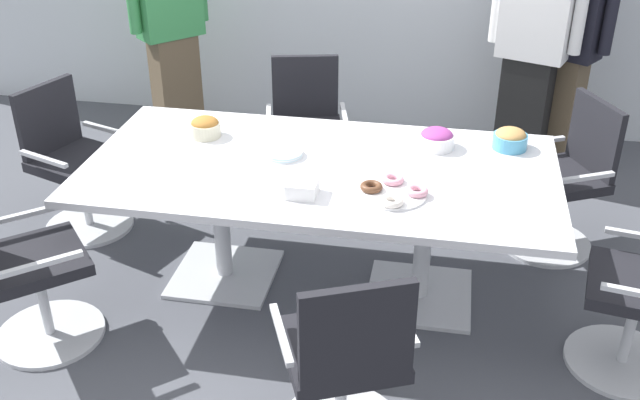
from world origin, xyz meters
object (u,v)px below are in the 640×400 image
object	(u,v)px
person_standing_1	(533,44)
plate_stack	(284,153)
snack_bowl_cookies	(510,139)
snack_bowl_candy_mix	(437,138)
snack_bowl_pretzels	(205,127)
office_chair_1	(563,184)
office_chair_3	(74,167)
person_standing_2	(566,43)
office_chair_4	(25,273)
office_chair_5	(345,368)
office_chair_2	(306,137)
donut_platter	(393,191)
napkin_pile	(302,188)
person_standing_0	(170,23)
conference_table	(320,187)

from	to	relation	value
person_standing_1	plate_stack	bearing A→B (deg)	69.03
snack_bowl_cookies	snack_bowl_candy_mix	size ratio (longest dim) A/B	0.95
snack_bowl_pretzels	office_chair_1	bearing A→B (deg)	12.74
office_chair_3	person_standing_2	distance (m)	3.28
plate_stack	snack_bowl_pretzels	bearing A→B (deg)	160.85
office_chair_3	office_chair_4	xyz separation A→B (m)	(0.29, -1.09, 0.00)
person_standing_1	office_chair_5	bearing A→B (deg)	93.43
office_chair_2	donut_platter	xyz separation A→B (m)	(0.69, -1.33, 0.36)
office_chair_5	napkin_pile	xyz separation A→B (m)	(-0.33, 0.77, 0.38)
person_standing_0	person_standing_1	distance (m)	2.50
office_chair_2	person_standing_2	size ratio (longest dim) A/B	0.51
person_standing_0	napkin_pile	size ratio (longest dim) A/B	12.88
office_chair_3	snack_bowl_pretzels	distance (m)	1.00
office_chair_5	conference_table	bearing A→B (deg)	82.07
conference_table	office_chair_3	distance (m)	1.66
office_chair_1	office_chair_3	xyz separation A→B (m)	(-2.91, -0.32, 0.00)
conference_table	person_standing_2	world-z (taller)	person_standing_2
conference_table	snack_bowl_cookies	bearing A→B (deg)	22.36
person_standing_0	napkin_pile	xyz separation A→B (m)	(1.35, -1.91, -0.18)
snack_bowl_pretzels	donut_platter	distance (m)	1.19
office_chair_5	snack_bowl_cookies	distance (m)	1.66
office_chair_1	snack_bowl_pretzels	size ratio (longest dim) A/B	5.35
office_chair_4	person_standing_1	xyz separation A→B (m)	(2.43, 2.29, 0.56)
office_chair_3	person_standing_2	xyz separation A→B (m)	(2.95, 1.34, 0.54)
office_chair_3	snack_bowl_pretzels	size ratio (longest dim) A/B	5.35
snack_bowl_pretzels	snack_bowl_candy_mix	distance (m)	1.26
office_chair_2	person_standing_1	world-z (taller)	person_standing_1
office_chair_3	plate_stack	world-z (taller)	office_chair_3
snack_bowl_pretzels	donut_platter	world-z (taller)	snack_bowl_pretzels
office_chair_2	plate_stack	size ratio (longest dim) A/B	4.62
conference_table	snack_bowl_cookies	xyz separation A→B (m)	(0.95, 0.39, 0.18)
snack_bowl_cookies	snack_bowl_candy_mix	xyz separation A→B (m)	(-0.38, -0.06, -0.00)
snack_bowl_candy_mix	snack_bowl_cookies	bearing A→B (deg)	9.36
donut_platter	napkin_pile	world-z (taller)	napkin_pile
office_chair_5	snack_bowl_candy_mix	distance (m)	1.49
snack_bowl_pretzels	snack_bowl_candy_mix	bearing A→B (deg)	3.85
office_chair_2	office_chair_5	size ratio (longest dim) A/B	1.00
office_chair_2	snack_bowl_candy_mix	world-z (taller)	office_chair_2
office_chair_4	office_chair_1	bearing A→B (deg)	76.96
office_chair_1	plate_stack	bearing A→B (deg)	85.38
person_standing_0	conference_table	bearing A→B (deg)	82.33
office_chair_4	snack_bowl_cookies	distance (m)	2.55
plate_stack	office_chair_1	bearing A→B (deg)	22.17
office_chair_1	plate_stack	distance (m)	1.68
office_chair_4	snack_bowl_pretzels	distance (m)	1.20
office_chair_2	office_chair_4	xyz separation A→B (m)	(-1.01, -1.80, 0.00)
snack_bowl_candy_mix	plate_stack	distance (m)	0.82
snack_bowl_candy_mix	office_chair_4	bearing A→B (deg)	-151.06
office_chair_1	snack_bowl_pretzels	xyz separation A→B (m)	(-2.00, -0.45, 0.40)
person_standing_1	snack_bowl_candy_mix	world-z (taller)	person_standing_1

